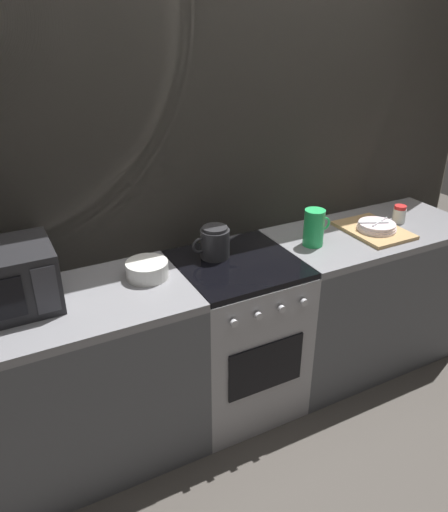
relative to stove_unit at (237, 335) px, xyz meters
name	(u,v)px	position (x,y,z in m)	size (l,w,h in m)	color
ground_plane	(236,398)	(0.00, 0.00, -0.45)	(8.00, 8.00, 0.00)	#47423D
back_wall	(209,187)	(0.00, 0.32, 0.75)	(3.60, 0.05, 2.40)	#A39989
counter_left	(69,387)	(-0.90, 0.00, 0.00)	(1.20, 0.60, 0.90)	#515459
stove_unit	(237,335)	(0.00, 0.00, 0.00)	(0.60, 0.63, 0.90)	#9E9EA3
counter_right	(364,296)	(0.90, 0.00, 0.00)	(1.20, 0.60, 0.90)	#515459
kettle	(215,242)	(-0.07, 0.10, 0.53)	(0.28, 0.15, 0.17)	#262628
mixing_bowl	(147,270)	(-0.46, 0.06, 0.49)	(0.20, 0.20, 0.08)	silver
pitcher	(314,228)	(0.46, -0.01, 0.55)	(0.16, 0.11, 0.20)	green
dish_pile	(375,228)	(0.87, -0.04, 0.47)	(0.30, 0.40, 0.07)	tan
spice_jar	(399,214)	(1.10, 0.01, 0.50)	(0.08, 0.08, 0.10)	silver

